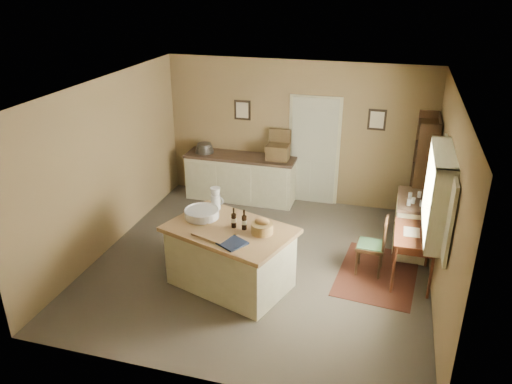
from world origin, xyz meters
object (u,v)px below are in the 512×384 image
work_island (230,255)px  writing_desk (415,239)px  desk_chair (371,246)px  sideboard (241,176)px  right_cabinet (412,224)px  shelving_unit (425,174)px

work_island → writing_desk: size_ratio=2.10×
desk_chair → work_island: bearing=-152.3°
sideboard → writing_desk: (3.20, -2.03, 0.19)m
desk_chair → right_cabinet: right_cabinet is taller
work_island → sideboard: work_island is taller
sideboard → desk_chair: sideboard is taller
writing_desk → work_island: bearing=-161.4°
work_island → writing_desk: (2.47, 0.83, 0.19)m
shelving_unit → desk_chair: bearing=-113.5°
work_island → shelving_unit: shelving_unit is taller
desk_chair → sideboard: bearing=145.5°
right_cabinet → shelving_unit: size_ratio=0.50×
desk_chair → shelving_unit: bearing=69.3°
work_island → right_cabinet: 3.01m
sideboard → right_cabinet: size_ratio=2.15×
sideboard → desk_chair: (2.61, -1.99, -0.05)m
work_island → shelving_unit: size_ratio=0.98×
desk_chair → right_cabinet: (0.59, 0.85, 0.02)m
sideboard → desk_chair: 3.29m
work_island → writing_desk: work_island is taller
writing_desk → desk_chair: size_ratio=1.07×
sideboard → shelving_unit: size_ratio=1.07×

